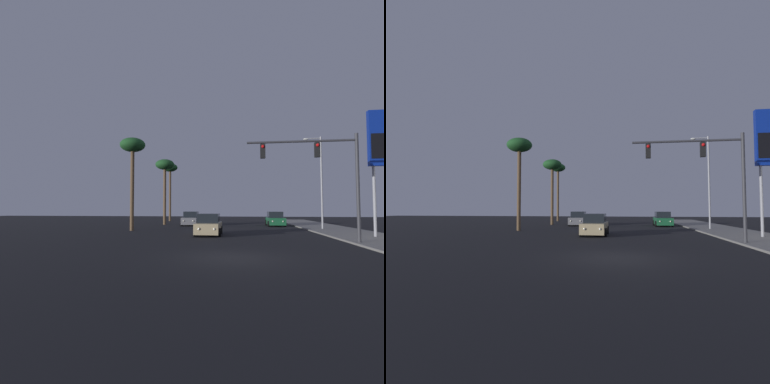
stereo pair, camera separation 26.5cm
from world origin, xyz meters
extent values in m
plane|color=black|center=(0.00, 0.00, 0.00)|extent=(120.00, 120.00, 0.00)
cube|color=gray|center=(9.50, 10.00, 0.06)|extent=(5.00, 60.00, 0.12)
cube|color=slate|center=(-5.00, 22.84, 0.58)|extent=(1.81, 4.20, 0.80)
cube|color=black|center=(-5.00, 22.99, 1.33)|extent=(1.61, 2.00, 0.70)
cylinder|color=black|center=(-5.90, 21.54, 0.32)|extent=(0.24, 0.64, 0.64)
cylinder|color=black|center=(-4.10, 21.54, 0.32)|extent=(0.24, 0.64, 0.64)
cylinder|color=black|center=(-5.90, 24.14, 0.32)|extent=(0.24, 0.64, 0.64)
cylinder|color=black|center=(-4.10, 24.14, 0.32)|extent=(0.24, 0.64, 0.64)
sphere|color=#F2EACC|center=(-5.55, 20.72, 0.63)|extent=(0.18, 0.18, 0.18)
sphere|color=#F2EACC|center=(-4.44, 20.72, 0.63)|extent=(0.18, 0.18, 0.18)
cube|color=#195933|center=(4.97, 23.12, 0.58)|extent=(1.83, 4.21, 0.80)
cube|color=black|center=(4.97, 23.27, 1.33)|extent=(1.61, 2.01, 0.70)
cylinder|color=black|center=(4.07, 21.82, 0.32)|extent=(0.24, 0.64, 0.64)
cylinder|color=black|center=(5.87, 21.82, 0.32)|extent=(0.24, 0.64, 0.64)
cylinder|color=black|center=(4.07, 24.42, 0.32)|extent=(0.24, 0.64, 0.64)
cylinder|color=black|center=(5.87, 24.42, 0.32)|extent=(0.24, 0.64, 0.64)
sphere|color=#F2EACC|center=(4.41, 21.00, 0.63)|extent=(0.18, 0.18, 0.18)
sphere|color=#F2EACC|center=(5.53, 21.00, 0.63)|extent=(0.18, 0.18, 0.18)
cube|color=tan|center=(-1.86, 10.38, 0.58)|extent=(1.92, 4.25, 0.80)
cube|color=black|center=(-1.86, 10.53, 1.33)|extent=(1.66, 2.04, 0.70)
cylinder|color=black|center=(-2.76, 9.08, 0.32)|extent=(0.24, 0.64, 0.64)
cylinder|color=black|center=(-0.96, 9.08, 0.32)|extent=(0.24, 0.64, 0.64)
cylinder|color=black|center=(-2.76, 11.68, 0.32)|extent=(0.24, 0.64, 0.64)
cylinder|color=black|center=(-0.96, 11.68, 0.32)|extent=(0.24, 0.64, 0.64)
sphere|color=#F2EACC|center=(-2.41, 8.26, 0.63)|extent=(0.18, 0.18, 0.18)
sphere|color=#F2EACC|center=(-1.30, 8.26, 0.63)|extent=(0.18, 0.18, 0.18)
cylinder|color=#38383D|center=(7.41, 5.77, 3.37)|extent=(0.20, 0.20, 6.50)
cylinder|color=#38383D|center=(4.17, 5.77, 6.22)|extent=(6.48, 0.14, 0.14)
cube|color=black|center=(5.14, 5.77, 5.67)|extent=(0.30, 0.24, 0.90)
sphere|color=red|center=(5.14, 5.63, 5.94)|extent=(0.20, 0.20, 0.20)
cube|color=black|center=(1.90, 5.77, 5.67)|extent=(0.30, 0.24, 0.90)
sphere|color=red|center=(1.90, 5.63, 5.94)|extent=(0.20, 0.20, 0.20)
cylinder|color=#99999E|center=(8.63, 17.34, 4.62)|extent=(0.18, 0.18, 9.00)
cylinder|color=#99999E|center=(7.93, 17.34, 8.97)|extent=(1.40, 0.10, 0.10)
ellipsoid|color=silver|center=(7.23, 17.34, 8.92)|extent=(0.50, 0.24, 0.20)
cylinder|color=#99999E|center=(9.98, 9.58, 2.62)|extent=(0.20, 0.20, 5.00)
cube|color=navy|center=(10.68, 9.58, 7.12)|extent=(2.00, 0.40, 4.00)
cylinder|color=brown|center=(-9.95, 34.00, 4.07)|extent=(0.36, 0.36, 8.14)
ellipsoid|color=#1E5123|center=(-9.95, 34.00, 8.62)|extent=(2.40, 2.40, 1.32)
cylinder|color=brown|center=(-9.37, 14.00, 3.82)|extent=(0.36, 0.36, 7.64)
ellipsoid|color=#1E5123|center=(-9.37, 14.00, 8.12)|extent=(2.40, 2.40, 1.32)
cylinder|color=brown|center=(-8.53, 24.00, 3.59)|extent=(0.36, 0.36, 7.17)
ellipsoid|color=#1E5123|center=(-8.53, 24.00, 7.65)|extent=(2.40, 2.40, 1.32)
camera|label=1|loc=(0.01, -13.13, 2.16)|focal=28.00mm
camera|label=2|loc=(0.27, -13.10, 2.16)|focal=28.00mm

